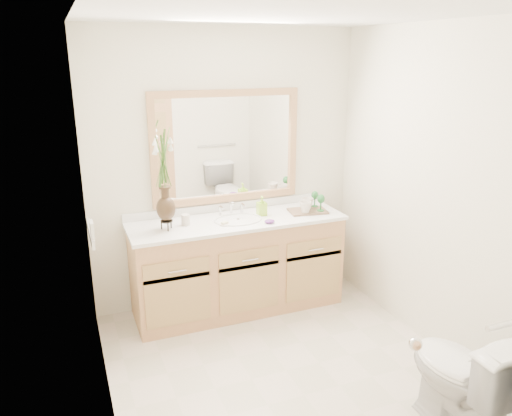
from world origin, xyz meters
name	(u,v)px	position (x,y,z in m)	size (l,w,h in m)	color
floor	(286,371)	(0.00, 0.00, 0.00)	(2.60, 2.60, 0.00)	silver
ceiling	(294,13)	(0.00, 0.00, 2.40)	(2.40, 2.60, 0.02)	white
wall_back	(226,170)	(0.00, 1.30, 1.20)	(2.40, 0.02, 2.40)	white
wall_front	(424,300)	(0.00, -1.30, 1.20)	(2.40, 0.02, 2.40)	white
wall_left	(96,236)	(-1.20, 0.00, 1.20)	(0.02, 2.60, 2.40)	white
wall_right	(438,193)	(1.20, 0.00, 1.20)	(0.02, 2.60, 2.40)	white
vanity	(238,266)	(0.00, 1.01, 0.40)	(1.80, 0.55, 0.80)	tan
counter	(237,221)	(0.00, 1.01, 0.82)	(1.84, 0.57, 0.03)	white
sink	(238,226)	(0.00, 1.00, 0.78)	(0.38, 0.34, 0.23)	white
mirror	(226,147)	(0.00, 1.28, 1.41)	(1.32, 0.04, 0.97)	white
switch_plate	(92,229)	(-1.19, 0.76, 0.98)	(0.02, 0.12, 0.12)	white
door	(357,355)	(-0.30, -1.29, 1.00)	(0.80, 0.03, 2.00)	tan
toilet	(463,379)	(0.70, -0.92, 0.37)	(0.42, 0.75, 0.74)	white
flower_vase	(164,169)	(-0.61, 0.98, 1.33)	(0.18, 0.18, 0.73)	black
tumbler	(186,220)	(-0.44, 1.04, 0.87)	(0.07, 0.07, 0.09)	beige
soap_dish	(225,224)	(-0.15, 0.91, 0.84)	(0.09, 0.09, 0.03)	beige
soap_bottle	(262,207)	(0.24, 1.04, 0.91)	(0.07, 0.07, 0.15)	#9DD832
purple_dish	(270,221)	(0.22, 0.82, 0.85)	(0.09, 0.07, 0.03)	#62297D
tray	(308,211)	(0.65, 0.98, 0.84)	(0.33, 0.22, 0.02)	brown
mug_left	(305,207)	(0.60, 0.92, 0.90)	(0.11, 0.10, 0.11)	beige
mug_right	(307,203)	(0.67, 1.02, 0.90)	(0.11, 0.10, 0.11)	beige
goblet_front	(321,200)	(0.75, 0.92, 0.95)	(0.07, 0.07, 0.15)	#246C2E
goblet_back	(315,196)	(0.76, 1.06, 0.94)	(0.06, 0.06, 0.14)	#246C2E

